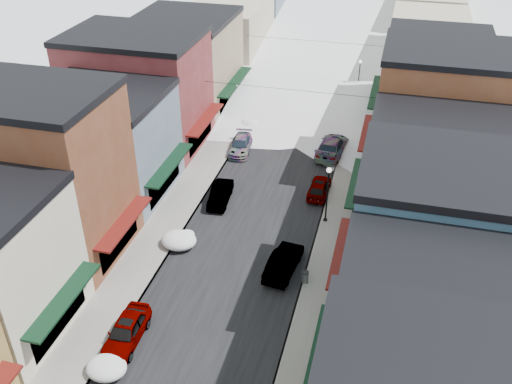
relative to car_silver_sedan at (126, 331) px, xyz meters
The scene contains 30 objects.
road 46.99m from the car_silver_sedan, 84.75° to the left, with size 10.00×160.00×0.01m, color black.
sidewalk_left 46.85m from the car_silver_sedan, 92.81° to the left, with size 3.20×160.00×0.15m, color gray.
sidewalk_right 48.05m from the car_silver_sedan, 76.89° to the left, with size 3.20×160.00×0.15m, color gray.
curb_left 46.80m from the car_silver_sedan, 90.92° to the left, with size 0.10×160.00×0.15m, color slate.
curb_right 47.72m from the car_silver_sedan, 78.70° to the left, with size 0.10×160.00×0.15m, color slate.
bldg_l_brick_near 13.09m from the car_silver_sedan, 142.19° to the left, with size 12.30×8.20×12.50m.
bldg_l_grayblue 18.50m from the car_silver_sedan, 119.39° to the left, with size 11.30×9.20×9.00m.
bldg_l_brick_far 27.10m from the car_silver_sedan, 111.76° to the left, with size 13.30×9.20×11.00m.
bldg_l_tan 36.15m from the car_silver_sedan, 104.34° to the left, with size 11.30×11.20×10.00m.
bldg_r_green 17.98m from the car_silver_sedan, ahead, with size 11.30×9.20×9.50m.
bldg_r_blue 19.66m from the car_silver_sedan, 24.00° to the left, with size 11.30×9.20×10.50m.
bldg_r_cream 24.89m from the car_silver_sedan, 43.02° to the left, with size 12.30×9.20×9.00m.
bldg_r_brick_far 32.12m from the car_silver_sedan, 54.36° to the left, with size 13.30×9.20×11.50m.
bldg_r_tan 40.03m from the car_silver_sedan, 63.95° to the left, with size 11.30×11.20×9.50m.
distant_blocks 69.99m from the car_silver_sedan, 86.47° to the left, with size 34.00×55.00×8.00m.
overhead_cables 34.98m from the car_silver_sedan, 82.85° to the left, with size 16.40×15.04×0.04m.
car_silver_sedan is the anchor object (origin of this frame).
car_dark_hatch 16.25m from the car_silver_sedan, 87.18° to the left, with size 1.48×4.25×1.40m, color black.
car_silver_wagon 25.23m from the car_silver_sedan, 90.00° to the left, with size 1.90×4.67×1.36m, color gray.
car_green_sedan 11.75m from the car_silver_sedan, 48.40° to the left, with size 1.64×4.71×1.55m, color black.
car_gray_suv 21.22m from the car_silver_sedan, 66.09° to the left, with size 1.65×4.11×1.40m, color gray.
car_black_sedan 28.26m from the car_silver_sedan, 72.29° to the left, with size 2.37×5.82×1.69m, color black.
car_lane_silver 42.67m from the car_silver_sedan, 86.72° to the left, with size 1.98×4.93×1.68m, color #9B9CA3.
car_lane_white 54.45m from the car_silver_sedan, 83.97° to the left, with size 2.20×4.78×1.33m, color silver.
trash_can 12.32m from the car_silver_sedan, 39.52° to the left, with size 0.50×0.50×0.84m.
streetlamp_near 18.44m from the car_silver_sedan, 57.77° to the left, with size 0.40×0.40×4.79m.
streetlamp_far 42.90m from the car_silver_sedan, 77.19° to the left, with size 0.35×0.35×4.26m.
snow_pile_near 2.53m from the car_silver_sedan, 89.59° to the right, with size 2.37×2.66×1.00m.
snow_pile_mid 9.68m from the car_silver_sedan, 91.80° to the left, with size 2.67×2.84×1.13m.
snow_pile_far 30.76m from the car_silver_sedan, 91.08° to the left, with size 2.12×2.50×0.90m.
Camera 1 is at (9.43, -8.58, 26.11)m, focal length 40.00 mm.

